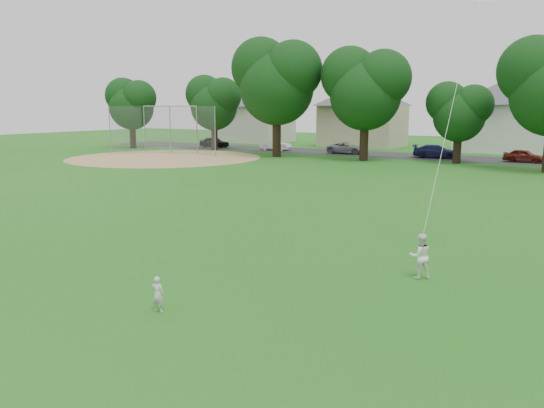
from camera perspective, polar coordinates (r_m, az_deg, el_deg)
The scene contains 10 objects.
ground at distance 13.44m, azimuth -11.66°, elevation -10.23°, with size 160.00×160.00×0.00m, color #1C6016.
street at distance 52.03m, azimuth 21.97°, elevation 4.46°, with size 90.00×7.00×0.01m, color #2D2D30.
dirt_infield at distance 51.03m, azimuth -11.43°, elevation 4.91°, with size 18.00×18.00×0.02m, color #9E7F51.
toddler at distance 12.70m, azimuth -12.20°, elevation -9.44°, with size 0.31×0.21×0.86m, color beige.
older_boy at distance 15.26m, azimuth 15.64°, elevation -5.41°, with size 0.62×0.48×1.27m, color white.
kite at distance 16.30m, azimuth 18.68°, elevation 9.38°, with size 1.08×2.21×8.05m.
baseball_backstop at distance 54.84m, azimuth -11.11°, elevation 7.79°, with size 10.44×4.60×4.80m.
tree_row at distance 45.27m, azimuth 25.27°, elevation 11.86°, with size 81.52×9.27×11.54m.
parked_cars at distance 51.52m, azimuth 18.87°, elevation 5.27°, with size 55.40×2.29×1.24m.
house_row at distance 61.66m, azimuth 24.13°, elevation 9.59°, with size 77.04×13.37×10.37m.
Camera 1 is at (8.75, -9.07, 4.68)m, focal length 35.00 mm.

